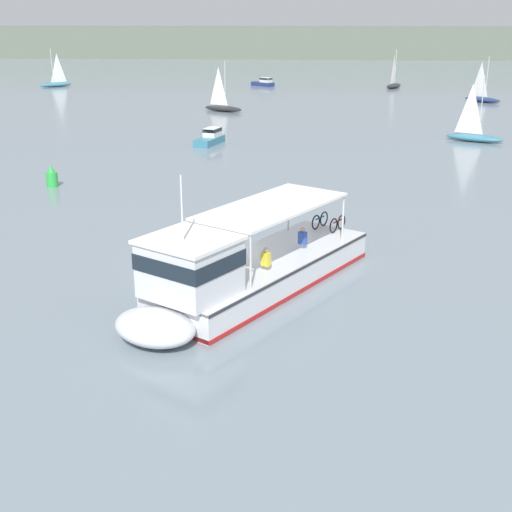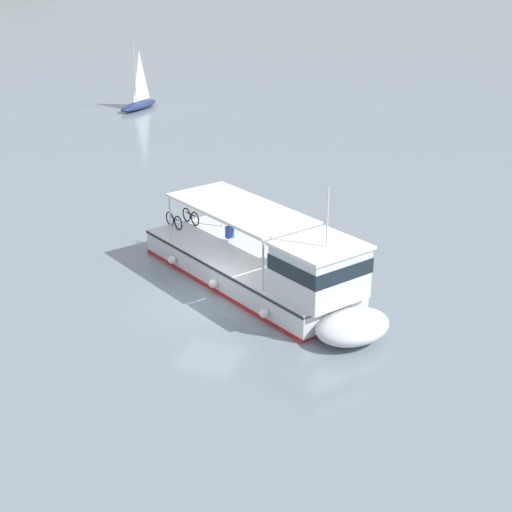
% 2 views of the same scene
% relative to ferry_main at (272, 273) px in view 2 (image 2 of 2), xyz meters
% --- Properties ---
extents(ground_plane, '(400.00, 400.00, 0.00)m').
position_rel_ferry_main_xyz_m(ground_plane, '(-1.41, 2.15, -1.01)').
color(ground_plane, gray).
extents(ferry_main, '(9.42, 12.39, 5.32)m').
position_rel_ferry_main_xyz_m(ferry_main, '(0.00, 0.00, 0.00)').
color(ferry_main, silver).
rests_on(ferry_main, ground).
extents(sailboat_near_port, '(4.91, 1.86, 5.40)m').
position_rel_ferry_main_xyz_m(sailboat_near_port, '(30.64, 22.32, -0.47)').
color(sailboat_near_port, navy).
rests_on(sailboat_near_port, ground).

